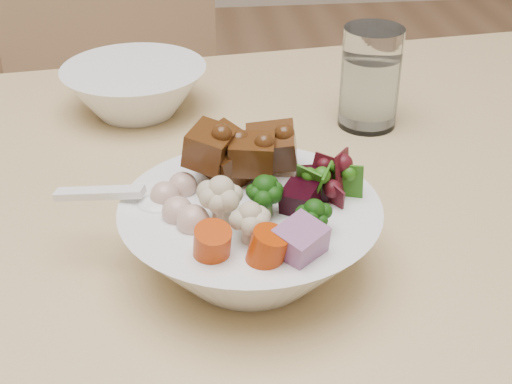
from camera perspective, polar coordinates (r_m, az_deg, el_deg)
dining_table at (r=0.76m, az=13.77°, el=-4.00°), size 1.51×0.97×0.67m
chair_far at (r=1.26m, az=-8.85°, el=5.57°), size 0.53×0.53×0.87m
food_bowl at (r=0.57m, az=-0.31°, el=-3.21°), size 0.21×0.21×0.11m
soup_spoon at (r=0.57m, az=-8.90°, el=-0.81°), size 0.11×0.05×0.02m
water_glass at (r=0.81m, az=9.10°, el=8.71°), size 0.07×0.07×0.11m
side_bowl at (r=0.85m, az=-9.63°, el=8.06°), size 0.17×0.17×0.06m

